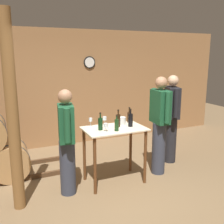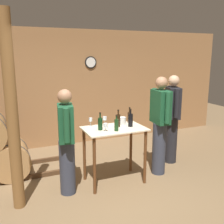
# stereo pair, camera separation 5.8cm
# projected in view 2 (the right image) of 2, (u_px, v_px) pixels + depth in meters

# --- Properties ---
(ground_plane) EXTENTS (14.00, 14.00, 0.00)m
(ground_plane) POSITION_uv_depth(u_px,v_px,m) (115.00, 196.00, 4.03)
(ground_plane) COLOR brown
(back_wall) EXTENTS (8.40, 0.08, 2.70)m
(back_wall) POSITION_uv_depth(u_px,v_px,m) (70.00, 88.00, 6.14)
(back_wall) COLOR #996B42
(back_wall) RESTS_ON ground_plane
(tasting_table) EXTENTS (1.01, 0.64, 0.95)m
(tasting_table) POSITION_uv_depth(u_px,v_px,m) (114.00, 140.00, 4.34)
(tasting_table) COLOR beige
(tasting_table) RESTS_ON ground_plane
(wooden_post) EXTENTS (0.16, 0.16, 2.70)m
(wooden_post) POSITION_uv_depth(u_px,v_px,m) (12.00, 115.00, 3.46)
(wooden_post) COLOR brown
(wooden_post) RESTS_ON ground_plane
(wine_bottle_far_left) EXTENTS (0.07, 0.07, 0.29)m
(wine_bottle_far_left) POSITION_uv_depth(u_px,v_px,m) (100.00, 123.00, 4.17)
(wine_bottle_far_left) COLOR black
(wine_bottle_far_left) RESTS_ON tasting_table
(wine_bottle_left) EXTENTS (0.07, 0.07, 0.26)m
(wine_bottle_left) POSITION_uv_depth(u_px,v_px,m) (116.00, 125.00, 4.12)
(wine_bottle_left) COLOR #193819
(wine_bottle_left) RESTS_ON tasting_table
(wine_bottle_center) EXTENTS (0.07, 0.07, 0.29)m
(wine_bottle_center) POSITION_uv_depth(u_px,v_px,m) (118.00, 120.00, 4.35)
(wine_bottle_center) COLOR black
(wine_bottle_center) RESTS_ON tasting_table
(wine_bottle_right) EXTENTS (0.08, 0.08, 0.30)m
(wine_bottle_right) POSITION_uv_depth(u_px,v_px,m) (131.00, 120.00, 4.36)
(wine_bottle_right) COLOR black
(wine_bottle_right) RESTS_ON tasting_table
(wine_bottle_far_right) EXTENTS (0.07, 0.07, 0.28)m
(wine_bottle_far_right) POSITION_uv_depth(u_px,v_px,m) (129.00, 117.00, 4.63)
(wine_bottle_far_right) COLOR black
(wine_bottle_far_right) RESTS_ON tasting_table
(wine_glass_near_left) EXTENTS (0.06, 0.06, 0.15)m
(wine_glass_near_left) POSITION_uv_depth(u_px,v_px,m) (91.00, 120.00, 4.38)
(wine_glass_near_left) COLOR silver
(wine_glass_near_left) RESTS_ON tasting_table
(wine_glass_near_center) EXTENTS (0.07, 0.07, 0.14)m
(wine_glass_near_center) POSITION_uv_depth(u_px,v_px,m) (106.00, 126.00, 4.08)
(wine_glass_near_center) COLOR silver
(wine_glass_near_center) RESTS_ON tasting_table
(wine_glass_near_right) EXTENTS (0.07, 0.07, 0.15)m
(wine_glass_near_right) POSITION_uv_depth(u_px,v_px,m) (105.00, 119.00, 4.47)
(wine_glass_near_right) COLOR silver
(wine_glass_near_right) RESTS_ON tasting_table
(ice_bucket) EXTENTS (0.13, 0.13, 0.13)m
(ice_bucket) POSITION_uv_depth(u_px,v_px,m) (122.00, 121.00, 4.50)
(ice_bucket) COLOR white
(ice_bucket) RESTS_ON tasting_table
(person_host) EXTENTS (0.34, 0.56, 1.74)m
(person_host) POSITION_uv_depth(u_px,v_px,m) (172.00, 117.00, 5.12)
(person_host) COLOR #232328
(person_host) RESTS_ON ground_plane
(person_visitor_with_scarf) EXTENTS (0.29, 0.58, 1.64)m
(person_visitor_with_scarf) POSITION_uv_depth(u_px,v_px,m) (66.00, 140.00, 3.94)
(person_visitor_with_scarf) COLOR #333847
(person_visitor_with_scarf) RESTS_ON ground_plane
(person_visitor_bearded) EXTENTS (0.25, 0.59, 1.76)m
(person_visitor_bearded) POSITION_uv_depth(u_px,v_px,m) (160.00, 124.00, 4.61)
(person_visitor_bearded) COLOR #333847
(person_visitor_bearded) RESTS_ON ground_plane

